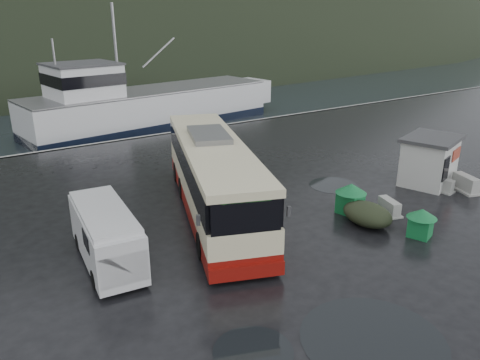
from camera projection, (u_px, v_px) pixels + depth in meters
ground at (287, 239)px, 20.21m from camera, size 160.00×160.00×0.00m
quay_edge at (123, 140)px, 35.91m from camera, size 160.00×0.60×1.50m
coach_bus at (214, 212)px, 22.98m from camera, size 7.71×13.67×3.78m
white_van at (109, 262)px, 18.38m from camera, size 2.42×5.63×2.28m
waste_bin_left at (419, 236)px, 20.48m from camera, size 1.19×1.19×1.29m
waste_bin_right at (349, 212)px, 22.89m from camera, size 1.29×1.29×1.50m
dome_tent at (366, 224)px, 21.66m from camera, size 1.91×2.60×1.00m
ticket_kiosk at (426, 183)px, 26.84m from camera, size 4.15×3.60×2.73m
jersey_barrier_a at (388, 213)px, 22.78m from camera, size 1.11×1.58×0.72m
jersey_barrier_b at (439, 191)px, 25.67m from camera, size 0.96×1.55×0.73m
jersey_barrier_c at (464, 191)px, 25.66m from camera, size 1.41×1.94×0.87m
fishing_trawler at (152, 111)px, 46.18m from camera, size 29.61×10.14×11.61m
puddles at (342, 284)px, 16.84m from camera, size 14.29×13.91×0.01m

